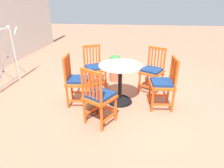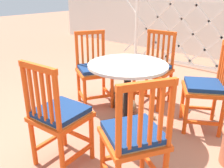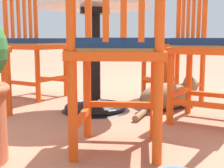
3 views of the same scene
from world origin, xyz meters
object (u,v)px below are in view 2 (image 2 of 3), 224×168
object	(u,v)px
cafe_table	(127,106)
orange_chair_at_corner	(134,138)
orange_chair_facing_out	(206,88)
orange_chair_tucked_in	(154,70)
tabby_cat	(123,101)
orange_chair_near_fence	(59,116)
orange_chair_by_planter	(94,70)

from	to	relation	value
cafe_table	orange_chair_at_corner	xyz separation A→B (m)	(0.52, -0.61, 0.16)
orange_chair_facing_out	orange_chair_tucked_in	xyz separation A→B (m)	(-0.72, 0.18, 0.00)
orange_chair_facing_out	tabby_cat	bearing A→B (deg)	-168.22
cafe_table	orange_chair_near_fence	xyz separation A→B (m)	(-0.11, -0.75, 0.16)
cafe_table	orange_chair_by_planter	distance (m)	0.77
orange_chair_at_corner	orange_chair_by_planter	size ratio (longest dim) A/B	1.00
cafe_table	tabby_cat	distance (m)	0.56
cafe_table	orange_chair_tucked_in	world-z (taller)	orange_chair_tucked_in
orange_chair_at_corner	orange_chair_by_planter	distance (m)	1.51
orange_chair_near_fence	orange_chair_tucked_in	size ratio (longest dim) A/B	1.00
orange_chair_near_fence	orange_chair_tucked_in	distance (m)	1.51
orange_chair_near_fence	orange_chair_at_corner	size ratio (longest dim) A/B	1.00
orange_chair_at_corner	tabby_cat	distance (m)	1.38
orange_chair_facing_out	orange_chair_tucked_in	bearing A→B (deg)	166.25
orange_chair_by_planter	tabby_cat	world-z (taller)	orange_chair_by_planter
orange_chair_tucked_in	tabby_cat	size ratio (longest dim) A/B	1.23
orange_chair_near_fence	orange_chair_by_planter	distance (m)	1.18
orange_chair_at_corner	orange_chair_tucked_in	size ratio (longest dim) A/B	1.00
orange_chair_near_fence	orange_chair_facing_out	distance (m)	1.50
orange_chair_at_corner	orange_chair_by_planter	bearing A→B (deg)	144.80
orange_chair_at_corner	orange_chair_facing_out	world-z (taller)	same
cafe_table	orange_chair_near_fence	distance (m)	0.78
orange_chair_by_planter	tabby_cat	distance (m)	0.52
cafe_table	orange_chair_at_corner	world-z (taller)	orange_chair_at_corner
orange_chair_near_fence	orange_chair_facing_out	bearing A→B (deg)	63.32
cafe_table	orange_chair_by_planter	world-z (taller)	orange_chair_by_planter
orange_chair_by_planter	tabby_cat	xyz separation A→B (m)	(0.35, 0.13, -0.35)
orange_chair_at_corner	tabby_cat	world-z (taller)	orange_chair_at_corner
cafe_table	orange_chair_tucked_in	distance (m)	0.79
orange_chair_near_fence	orange_chair_by_planter	xyz separation A→B (m)	(-0.60, 1.01, 0.00)
orange_chair_at_corner	orange_chair_by_planter	xyz separation A→B (m)	(-1.23, 0.87, 0.00)
tabby_cat	orange_chair_at_corner	bearing A→B (deg)	-48.75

